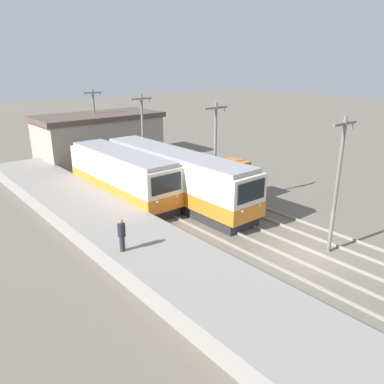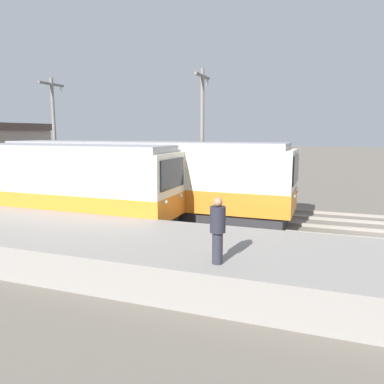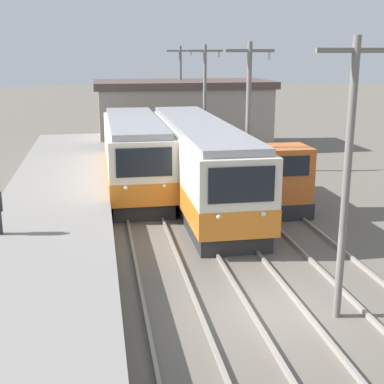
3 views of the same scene
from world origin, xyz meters
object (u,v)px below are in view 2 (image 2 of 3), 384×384
object	(u,v)px
commuter_train_left	(58,188)
catenary_mast_far	(55,136)
person_on_platform	(218,228)
shunting_locomotive	(183,186)
catenary_mast_mid	(202,137)
commuter_train_center	(139,182)

from	to	relation	value
commuter_train_left	catenary_mast_far	bearing A→B (deg)	40.27
catenary_mast_far	person_on_platform	world-z (taller)	catenary_mast_far
shunting_locomotive	catenary_mast_mid	bearing A→B (deg)	-132.64
commuter_train_center	catenary_mast_far	bearing A→B (deg)	76.46
commuter_train_left	shunting_locomotive	distance (m)	6.93
commuter_train_center	catenary_mast_mid	world-z (taller)	catenary_mast_mid
catenary_mast_far	commuter_train_center	bearing A→B (deg)	-103.54
catenary_mast_mid	person_on_platform	bearing A→B (deg)	-159.34
catenary_mast_far	commuter_train_left	bearing A→B (deg)	-139.73
commuter_train_center	catenary_mast_far	size ratio (longest dim) A/B	2.08
commuter_train_center	shunting_locomotive	bearing A→B (deg)	-20.97
commuter_train_center	person_on_platform	size ratio (longest dim) A/B	9.19
commuter_train_center	catenary_mast_mid	bearing A→B (deg)	-61.45
commuter_train_left	catenary_mast_far	size ratio (longest dim) A/B	1.57
commuter_train_center	catenary_mast_far	world-z (taller)	catenary_mast_far
commuter_train_left	catenary_mast_mid	bearing A→B (deg)	-51.33
shunting_locomotive	person_on_platform	world-z (taller)	shunting_locomotive
shunting_locomotive	catenary_mast_mid	xyz separation A→B (m)	(-1.49, -1.62, 2.73)
commuter_train_left	catenary_mast_mid	size ratio (longest dim) A/B	1.57
catenary_mast_mid	person_on_platform	xyz separation A→B (m)	(-9.44, -3.56, -2.04)
shunting_locomotive	catenary_mast_far	xyz separation A→B (m)	(-1.49, 7.41, 2.73)
shunting_locomotive	catenary_mast_mid	world-z (taller)	catenary_mast_mid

